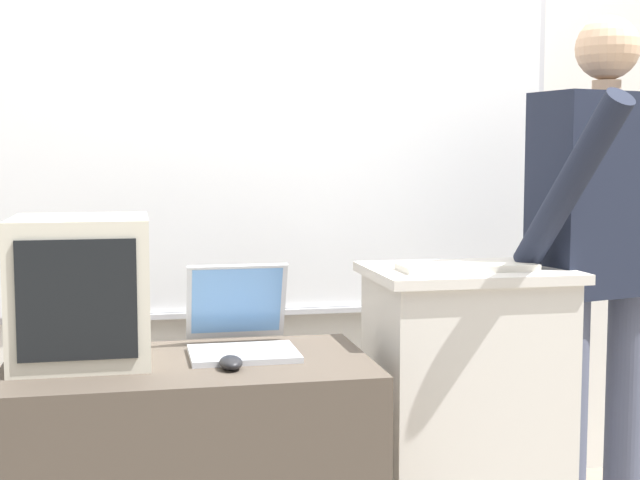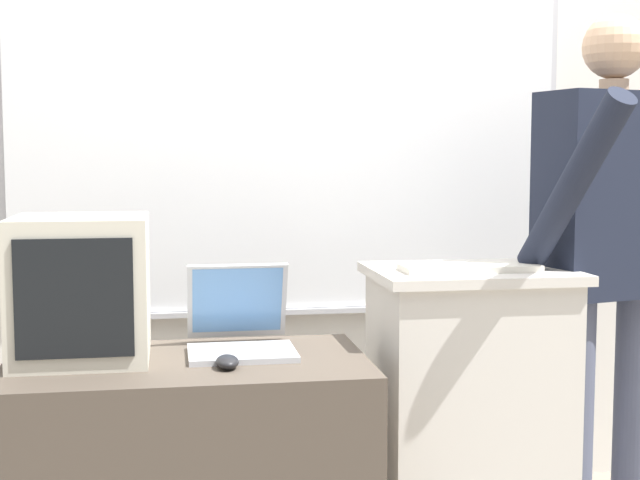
# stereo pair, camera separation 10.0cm
# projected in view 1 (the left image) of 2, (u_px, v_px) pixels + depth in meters

# --- Properties ---
(back_wall) EXTENTS (6.40, 0.17, 2.99)m
(back_wall) POSITION_uv_depth(u_px,v_px,m) (325.00, 106.00, 3.39)
(back_wall) COLOR silver
(back_wall) RESTS_ON ground_plane
(lectern_podium) EXTENTS (0.61, 0.47, 0.95)m
(lectern_podium) POSITION_uv_depth(u_px,v_px,m) (464.00, 418.00, 2.78)
(lectern_podium) COLOR beige
(lectern_podium) RESTS_ON ground_plane
(person_presenter) EXTENTS (0.63, 0.64, 1.74)m
(person_presenter) POSITION_uv_depth(u_px,v_px,m) (603.00, 244.00, 2.85)
(person_presenter) COLOR #474C60
(person_presenter) RESTS_ON ground_plane
(laptop) EXTENTS (0.29, 0.32, 0.24)m
(laptop) POSITION_uv_depth(u_px,v_px,m) (240.00, 328.00, 2.51)
(laptop) COLOR #B7BABF
(laptop) RESTS_ON side_desk
(wireless_keyboard) EXTENTS (0.41, 0.15, 0.02)m
(wireless_keyboard) POSITION_uv_depth(u_px,v_px,m) (467.00, 267.00, 2.67)
(wireless_keyboard) COLOR beige
(wireless_keyboard) RESTS_ON lectern_podium
(computer_mouse_by_laptop) EXTENTS (0.06, 0.10, 0.03)m
(computer_mouse_by_laptop) POSITION_uv_depth(u_px,v_px,m) (231.00, 363.00, 2.30)
(computer_mouse_by_laptop) COLOR black
(computer_mouse_by_laptop) RESTS_ON side_desk
(crt_monitor) EXTENTS (0.36, 0.38, 0.39)m
(crt_monitor) POSITION_uv_depth(u_px,v_px,m) (81.00, 289.00, 2.38)
(crt_monitor) COLOR beige
(crt_monitor) RESTS_ON side_desk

